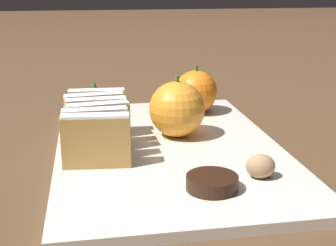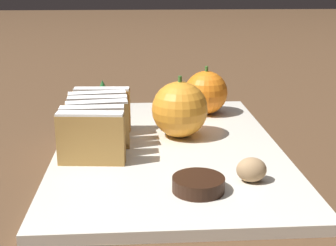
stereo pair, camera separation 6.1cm
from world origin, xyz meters
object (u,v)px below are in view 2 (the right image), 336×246
object	(u,v)px
orange_far	(206,92)
walnut	(251,170)
chocolate_cookie	(198,184)
orange_near	(180,109)

from	to	relation	value
orange_far	walnut	size ratio (longest dim) A/B	2.37
walnut	chocolate_cookie	size ratio (longest dim) A/B	0.60
walnut	orange_near	bearing A→B (deg)	112.12
orange_near	orange_far	distance (m)	0.12
walnut	orange_far	bearing A→B (deg)	92.36
orange_near	walnut	bearing A→B (deg)	-67.88
walnut	chocolate_cookie	xyz separation A→B (m)	(-0.06, -0.02, -0.01)
chocolate_cookie	walnut	bearing A→B (deg)	18.55
orange_near	orange_far	xyz separation A→B (m)	(0.05, 0.11, -0.00)
orange_far	chocolate_cookie	bearing A→B (deg)	-99.60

